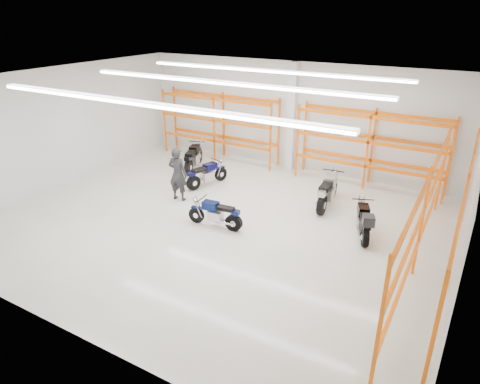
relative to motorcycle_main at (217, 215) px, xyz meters
The scene contains 12 objects.
ground 0.59m from the motorcycle_main, 121.25° to the left, with size 14.00×14.00×0.00m, color beige.
room_shell 2.88m from the motorcycle_main, 119.48° to the left, with size 14.02×12.02×4.51m.
motorcycle_main is the anchor object (origin of this frame).
motorcycle_back_a 5.47m from the motorcycle_main, 133.49° to the left, with size 0.97×2.15×1.09m.
motorcycle_back_b 3.52m from the motorcycle_main, 130.01° to the left, with size 0.85×1.91×0.96m.
motorcycle_back_c 4.10m from the motorcycle_main, 52.52° to the left, with size 0.77×2.32×1.14m.
motorcycle_back_d 4.50m from the motorcycle_main, 21.57° to the left, with size 1.03×2.01×1.07m.
standing_man 2.69m from the motorcycle_main, 154.66° to the left, with size 0.72×0.47×1.98m, color black.
structural_column 6.43m from the motorcycle_main, 91.94° to the left, with size 0.32×0.32×4.50m, color white.
pallet_racking_back_left 6.98m from the motorcycle_main, 121.78° to the left, with size 5.67×0.87×3.00m.
pallet_racking_back_right 6.78m from the motorcycle_main, 61.29° to the left, with size 5.67×0.87×3.00m.
pallet_racking_side 6.43m from the motorcycle_main, ahead, with size 0.87×9.07×3.00m.
Camera 1 is at (6.85, -10.49, 6.44)m, focal length 32.00 mm.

